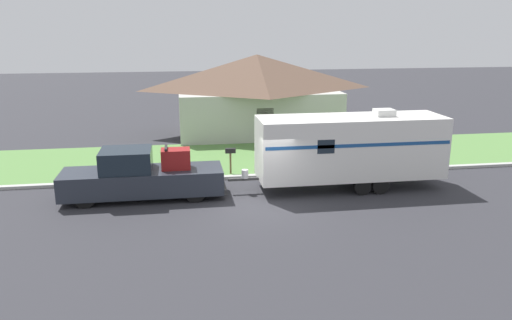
% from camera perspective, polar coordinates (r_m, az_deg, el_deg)
% --- Properties ---
extents(ground_plane, '(120.00, 120.00, 0.00)m').
position_cam_1_polar(ground_plane, '(19.44, 1.03, -5.26)').
color(ground_plane, '#2D2D33').
extents(curb_strip, '(80.00, 0.30, 0.14)m').
position_cam_1_polar(curb_strip, '(22.92, -0.59, -1.87)').
color(curb_strip, '#ADADA8').
rests_on(curb_strip, ground_plane).
extents(lawn_strip, '(80.00, 7.00, 0.03)m').
position_cam_1_polar(lawn_strip, '(26.42, -1.75, 0.30)').
color(lawn_strip, '#568442').
rests_on(lawn_strip, ground_plane).
extents(house_across_street, '(10.72, 6.67, 5.02)m').
position_cam_1_polar(house_across_street, '(32.23, 0.10, 7.69)').
color(house_across_street, '#B2B2A8').
rests_on(house_across_street, ground_plane).
extents(pickup_truck, '(6.50, 1.93, 2.11)m').
position_cam_1_polar(pickup_truck, '(20.54, -12.94, -1.86)').
color(pickup_truck, black).
rests_on(pickup_truck, ground_plane).
extents(travel_trailer, '(9.14, 2.30, 3.38)m').
position_cam_1_polar(travel_trailer, '(21.47, 10.74, 1.49)').
color(travel_trailer, black).
rests_on(travel_trailer, ground_plane).
extents(mailbox, '(0.48, 0.20, 1.25)m').
position_cam_1_polar(mailbox, '(23.27, -2.94, 0.65)').
color(mailbox, brown).
rests_on(mailbox, ground_plane).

